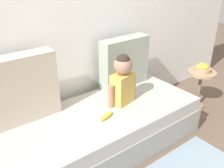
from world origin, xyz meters
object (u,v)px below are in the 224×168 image
toddler (123,79)px  fruit_bowl (203,68)px  throw_pillow_left (24,88)px  throw_pillow_right (124,62)px  banana (107,116)px  couch (100,131)px  side_table (201,80)px

toddler → fruit_bowl: (1.14, -0.11, -0.15)m
throw_pillow_left → throw_pillow_right: bearing=0.0°
toddler → banana: bearing=-155.9°
couch → banana: size_ratio=11.71×
throw_pillow_left → throw_pillow_right: (1.10, 0.00, -0.03)m
couch → side_table: 1.43m
banana → fruit_bowl: bearing=0.5°
couch → throw_pillow_left: bearing=150.3°
couch → side_table: bearing=-3.7°
side_table → banana: bearing=-179.5°
throw_pillow_left → side_table: bearing=-11.6°
toddler → banana: (-0.28, -0.13, -0.23)m
side_table → couch: bearing=176.3°
fruit_bowl → banana: bearing=-179.5°
toddler → side_table: toddler is taller
side_table → throw_pillow_left: bearing=168.4°
side_table → fruit_bowl: fruit_bowl is taller
banana → side_table: bearing=0.5°
couch → toddler: (0.28, 0.02, 0.46)m
banana → throw_pillow_left: bearing=142.8°
banana → throw_pillow_right: bearing=37.3°
toddler → fruit_bowl: toddler is taller
banana → fruit_bowl: (1.42, 0.01, 0.09)m
toddler → side_table: 1.18m
couch → banana: (0.00, -0.10, 0.23)m
banana → side_table: 1.42m
throw_pillow_right → side_table: bearing=-24.9°
throw_pillow_left → side_table: size_ratio=1.23×
throw_pillow_left → toddler: size_ratio=1.18×
banana → side_table: size_ratio=0.36×
side_table → fruit_bowl: size_ratio=2.43×
toddler → throw_pillow_left: bearing=160.6°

